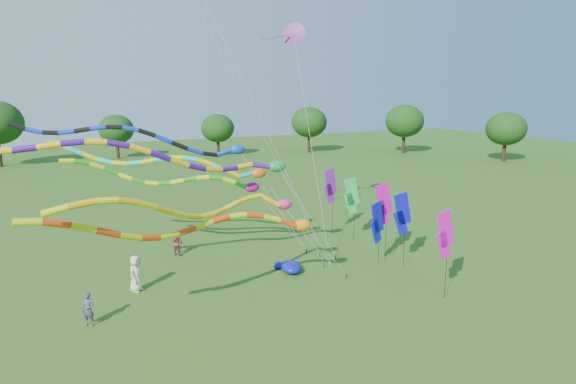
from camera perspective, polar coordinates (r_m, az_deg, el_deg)
name	(u,v)px	position (r m, az deg, el deg)	size (l,w,h in m)	color
ground	(327,308)	(23.15, 4.68, -13.50)	(160.00, 160.00, 0.00)	#215015
tree_ring	(393,187)	(23.50, 12.39, 0.59)	(116.36, 119.31, 9.43)	#382314
tube_kite_red	(217,225)	(20.89, -8.37, -3.95)	(14.64, 3.46, 6.48)	black
tube_kite_orange	(216,206)	(21.14, -8.48, -1.66)	(13.50, 5.75, 6.93)	black
tube_kite_purple	(187,160)	(23.90, -11.84, 3.79)	(16.74, 1.45, 8.53)	black
tube_kite_blue	(156,140)	(27.51, -15.38, 5.91)	(15.28, 4.26, 8.83)	black
tube_kite_cyan	(186,165)	(27.04, -12.03, 3.17)	(13.86, 4.05, 7.86)	black
tube_kite_green	(188,180)	(27.63, -11.78, 1.42)	(13.10, 2.68, 6.98)	black
delta_kite_high_c	(294,34)	(32.46, 0.66, 18.22)	(3.30, 8.04, 14.94)	black
banner_pole_violet	(330,186)	(33.09, 5.03, 0.66)	(1.16, 0.27, 4.73)	black
banner_pole_magenta_a	(445,235)	(23.98, 18.10, -4.85)	(1.16, 0.14, 4.51)	black
banner_pole_green	(351,196)	(32.20, 7.52, -0.47)	(1.15, 0.36, 4.31)	black
banner_pole_magenta_b	(383,204)	(28.32, 11.23, -1.42)	(1.15, 0.31, 4.75)	black
banner_pole_blue_b	(402,214)	(27.84, 13.36, -2.55)	(1.16, 0.22, 4.37)	black
banner_pole_blue_a	(377,223)	(27.76, 10.51, -3.58)	(1.14, 0.40, 3.85)	black
blue_nylon_heap	(288,266)	(27.35, 0.01, -8.79)	(1.63, 1.72, 0.53)	#0C159F
person_a	(136,273)	(25.65, -17.59, -9.19)	(0.91, 0.59, 1.86)	silver
person_b	(88,309)	(22.84, -22.60, -12.70)	(0.56, 0.37, 1.53)	#3D4756
person_c	(177,242)	(30.46, -12.99, -5.85)	(0.75, 0.59, 1.55)	maroon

